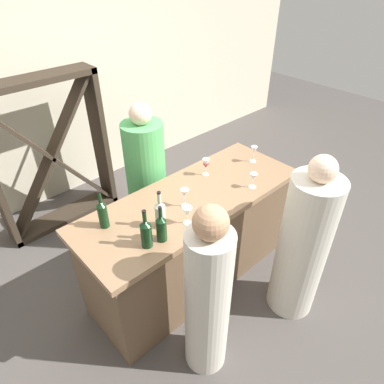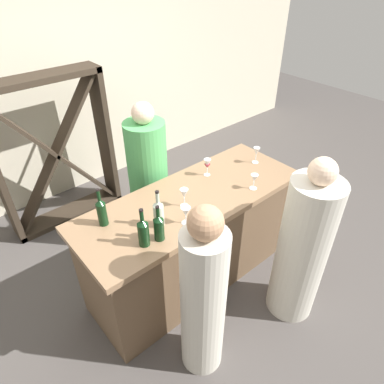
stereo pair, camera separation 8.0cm
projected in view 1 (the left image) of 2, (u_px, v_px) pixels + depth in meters
name	position (u px, v px, depth m)	size (l,w,h in m)	color
ground_plane	(192.00, 275.00, 3.32)	(12.00, 12.00, 0.00)	#4C4744
back_wall	(58.00, 78.00, 3.81)	(8.00, 0.10, 2.80)	beige
bar_counter	(192.00, 239.00, 3.04)	(1.98, 0.74, 0.95)	brown
wine_rack	(50.00, 157.00, 3.56)	(1.23, 0.28, 1.64)	#33281E
wine_bottle_leftmost_dark_green	(103.00, 213.00, 2.41)	(0.07, 0.07, 0.31)	black
wine_bottle_second_left_dark_green	(146.00, 233.00, 2.25)	(0.08, 0.08, 0.30)	black
wine_bottle_center_dark_green	(161.00, 228.00, 2.31)	(0.07, 0.07, 0.28)	black
wine_bottle_second_right_clear_pale	(160.00, 214.00, 2.41)	(0.08, 0.08, 0.30)	#B7C6B2
wine_glass_near_left	(253.00, 178.00, 2.82)	(0.06, 0.06, 0.14)	white
wine_glass_near_center	(187.00, 213.00, 2.45)	(0.07, 0.07, 0.14)	white
wine_glass_near_right	(185.00, 194.00, 2.61)	(0.07, 0.07, 0.16)	white
wine_glass_far_left	(254.00, 151.00, 3.16)	(0.06, 0.06, 0.16)	white
wine_glass_far_center	(206.00, 164.00, 2.97)	(0.06, 0.06, 0.16)	white
person_left_guest	(207.00, 300.00, 2.27)	(0.35, 0.35, 1.48)	beige
person_center_guest	(303.00, 246.00, 2.69)	(0.51, 0.51, 1.50)	beige
person_server_behind	(147.00, 188.00, 3.28)	(0.48, 0.48, 1.56)	#4CA559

